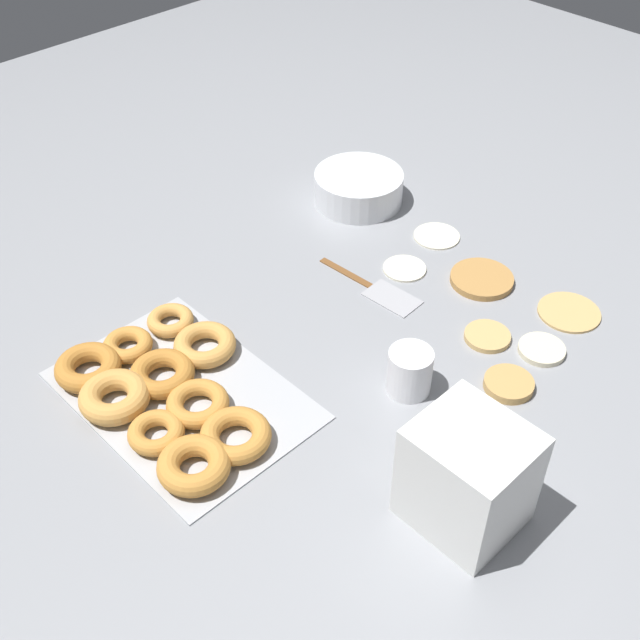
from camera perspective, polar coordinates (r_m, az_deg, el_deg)
name	(u,v)px	position (r m, az deg, el deg)	size (l,w,h in m)	color
ground_plane	(393,317)	(1.44, 5.22, 0.19)	(3.00, 3.00, 0.00)	gray
pancake_0	(405,268)	(1.55, 6.04, 3.73)	(0.08, 0.08, 0.01)	silver
pancake_1	(487,336)	(1.42, 11.81, -1.14)	(0.08, 0.08, 0.01)	tan
pancake_2	(542,349)	(1.42, 15.49, -2.03)	(0.08, 0.08, 0.01)	beige
pancake_3	(437,235)	(1.64, 8.31, 5.98)	(0.09, 0.09, 0.01)	silver
pancake_4	(482,279)	(1.54, 11.43, 2.87)	(0.12, 0.12, 0.01)	#B27F42
pancake_5	(509,384)	(1.34, 13.27, -4.46)	(0.08, 0.08, 0.01)	tan
pancake_6	(569,311)	(1.51, 17.31, 0.60)	(0.11, 0.11, 0.01)	tan
donut_tray	(167,392)	(1.30, -10.83, -5.07)	(0.41, 0.29, 0.04)	#ADAFB5
batter_bowl	(359,188)	(1.72, 2.76, 9.38)	(0.19, 0.19, 0.07)	white
container_stack	(468,476)	(1.10, 10.46, -10.89)	(0.15, 0.13, 0.17)	white
paper_cup	(410,371)	(1.29, 6.39, -3.65)	(0.07, 0.07, 0.08)	white
spatula	(382,292)	(1.49, 4.40, 2.02)	(0.23, 0.07, 0.01)	brown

